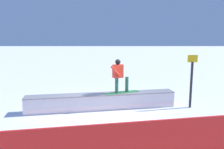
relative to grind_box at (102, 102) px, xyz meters
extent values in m
plane|color=white|center=(0.00, 0.00, -0.30)|extent=(120.00, 120.00, 0.00)
cube|color=white|center=(0.00, 0.00, 0.01)|extent=(6.09, 1.67, 0.61)
cube|color=white|center=(0.00, 0.00, -0.14)|extent=(6.10, 1.69, 0.15)
cube|color=gray|center=(0.00, 0.00, 0.34)|extent=(6.10, 1.73, 0.04)
cube|color=#2E8241|center=(-0.82, -0.15, 0.36)|extent=(1.49, 0.88, 0.01)
cylinder|color=#2D6B45|center=(-0.61, -0.06, 0.69)|extent=(0.18, 0.18, 0.63)
cylinder|color=#2D6B45|center=(-1.03, -0.25, 0.69)|extent=(0.18, 0.18, 0.63)
cube|color=red|center=(-0.65, -0.08, 1.27)|extent=(0.46, 0.38, 0.53)
sphere|color=black|center=(-0.65, -0.08, 1.65)|extent=(0.22, 0.22, 0.22)
cylinder|color=red|center=(-0.55, 0.15, 1.30)|extent=(0.44, 0.26, 0.47)
cylinder|color=red|center=(-0.68, -0.27, 1.30)|extent=(0.22, 0.16, 0.56)
cube|color=red|center=(0.00, 4.18, 0.20)|extent=(9.87, 1.89, 1.00)
cylinder|color=#262628|center=(-3.70, -0.20, 0.66)|extent=(0.10, 0.10, 1.91)
cube|color=yellow|center=(-3.70, -0.20, 1.77)|extent=(0.40, 0.04, 0.30)
camera|label=1|loc=(-0.38, 9.07, 2.67)|focal=36.68mm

